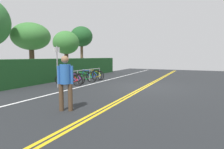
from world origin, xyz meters
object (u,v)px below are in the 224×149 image
at_px(bicycle_2, 84,77).
at_px(bicycle_4, 96,75).
at_px(bike_rack, 84,73).
at_px(tree_extra, 82,37).
at_px(tree_far_right, 66,43).
at_px(tree_mid, 31,37).
at_px(bicycle_0, 69,80).
at_px(bicycle_3, 89,75).
at_px(pedestrian, 65,79).
at_px(sign_post_near, 57,63).
at_px(bicycle_1, 74,78).

relative_size(bicycle_2, bicycle_4, 1.01).
bearing_deg(bike_rack, tree_extra, 35.33).
xyz_separation_m(bike_rack, bicycle_4, (1.55, 0.02, -0.26)).
bearing_deg(tree_far_right, bike_rack, -127.26).
distance_m(bike_rack, bicycle_2, 0.28).
bearing_deg(bicycle_4, tree_mid, 120.29).
bearing_deg(tree_extra, bicycle_0, -150.61).
bearing_deg(bicycle_3, pedestrian, -153.42).
bearing_deg(bike_rack, tree_far_right, 52.74).
bearing_deg(tree_mid, bicycle_2, -80.91).
xyz_separation_m(bicycle_2, pedestrian, (-5.71, -3.14, 0.64)).
relative_size(bicycle_0, sign_post_near, 0.77).
bearing_deg(tree_extra, sign_post_near, -153.49).
bearing_deg(tree_far_right, bicycle_3, -118.59).
bearing_deg(bicycle_3, tree_extra, 38.91).
bearing_deg(tree_far_right, pedestrian, -141.31).
bearing_deg(tree_mid, bicycle_4, -59.71).
relative_size(bicycle_2, sign_post_near, 0.76).
height_order(bicycle_2, sign_post_near, sign_post_near).
xyz_separation_m(bicycle_1, bicycle_4, (2.42, -0.10, -0.00)).
xyz_separation_m(bike_rack, tree_far_right, (2.76, 3.62, 2.22)).
xyz_separation_m(bicycle_2, sign_post_near, (-2.46, 0.05, 1.00)).
distance_m(bicycle_1, bicycle_3, 1.70).
distance_m(bicycle_4, sign_post_near, 4.20).
bearing_deg(sign_post_near, pedestrian, -135.57).
relative_size(bicycle_1, tree_mid, 0.44).
bearing_deg(bicycle_3, bike_rack, -173.67).
bearing_deg(pedestrian, tree_extra, 32.34).
height_order(bicycle_3, bicycle_4, bicycle_3).
height_order(bicycle_0, bicycle_3, bicycle_3).
height_order(bicycle_2, bicycle_4, bicycle_2).
distance_m(bicycle_3, bicycle_4, 0.72).
distance_m(bicycle_4, pedestrian, 8.04).
height_order(bike_rack, tree_extra, tree_extra).
xyz_separation_m(bike_rack, sign_post_near, (-2.53, -0.02, 0.74)).
distance_m(bicycle_0, sign_post_near, 1.35).
xyz_separation_m(bike_rack, bicycle_0, (-1.63, -0.06, -0.27)).
relative_size(pedestrian, tree_extra, 0.36).
distance_m(bicycle_2, tree_far_right, 5.27).
bearing_deg(tree_far_right, bicycle_1, -136.04).
xyz_separation_m(bicycle_3, pedestrian, (-6.61, -3.31, 0.60)).
height_order(tree_mid, tree_extra, tree_extra).
xyz_separation_m(bicycle_2, tree_extra, (5.95, 4.24, 3.31)).
bearing_deg(bike_rack, bicycle_2, -133.52).
height_order(bicycle_1, bicycle_2, bicycle_2).
xyz_separation_m(bicycle_1, bicycle_3, (1.70, -0.04, 0.04)).
height_order(bicycle_1, tree_extra, tree_extra).
xyz_separation_m(bicycle_2, tree_mid, (-0.63, 3.94, 2.69)).
height_order(pedestrian, tree_extra, tree_extra).
bearing_deg(tree_extra, tree_far_right, -170.08).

